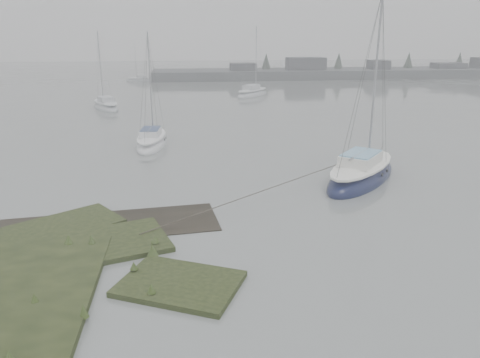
# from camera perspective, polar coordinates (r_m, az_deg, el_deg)

# --- Properties ---
(ground) EXTENTS (160.00, 160.00, 0.00)m
(ground) POSITION_cam_1_polar(r_m,az_deg,el_deg) (43.78, -7.77, 7.80)
(ground) COLOR slate
(ground) RESTS_ON ground
(far_shoreline) EXTENTS (60.00, 8.00, 4.15)m
(far_shoreline) POSITION_cam_1_polar(r_m,az_deg,el_deg) (79.67, 12.69, 12.57)
(far_shoreline) COLOR #4C4F51
(far_shoreline) RESTS_ON ground
(sailboat_main) EXTENTS (6.35, 6.88, 9.97)m
(sailboat_main) POSITION_cam_1_polar(r_m,az_deg,el_deg) (24.87, 14.56, 0.52)
(sailboat_main) COLOR #0E1333
(sailboat_main) RESTS_ON ground
(sailboat_white) EXTENTS (2.38, 5.76, 7.91)m
(sailboat_white) POSITION_cam_1_polar(r_m,az_deg,el_deg) (32.00, -10.70, 4.45)
(sailboat_white) COLOR silver
(sailboat_white) RESTS_ON ground
(sailboat_far_a) EXTENTS (4.01, 5.87, 7.92)m
(sailboat_far_a) POSITION_cam_1_polar(r_m,az_deg,el_deg) (48.38, -16.03, 8.51)
(sailboat_far_a) COLOR #A8ADB1
(sailboat_far_a) RESTS_ON ground
(sailboat_far_b) EXTENTS (5.28, 5.91, 8.46)m
(sailboat_far_b) POSITION_cam_1_polar(r_m,az_deg,el_deg) (55.97, 1.52, 10.36)
(sailboat_far_b) COLOR silver
(sailboat_far_b) RESTS_ON ground
(sailboat_far_c) EXTENTS (4.33, 1.57, 6.05)m
(sailboat_far_c) POSITION_cam_1_polar(r_m,az_deg,el_deg) (73.55, -12.01, 11.69)
(sailboat_far_c) COLOR #9DA2A7
(sailboat_far_c) RESTS_ON ground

